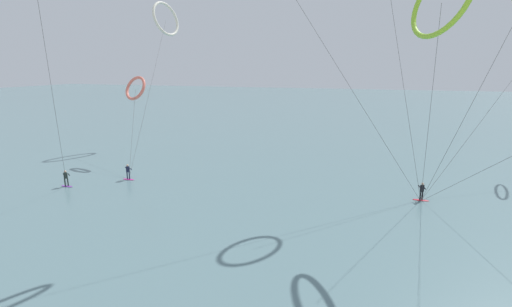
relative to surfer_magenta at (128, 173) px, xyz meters
The scene contains 7 objects.
sea_water 78.19m from the surfer_magenta, 77.12° to the left, with size 400.00×200.00×0.08m, color slate.
surfer_magenta is the anchor object (origin of this frame).
surfer_crimson 29.57m from the surfer_magenta, ahead, with size 1.40×0.73×1.70m.
surfer_violet 5.98m from the surfer_magenta, 139.04° to the right, with size 1.40×0.70×1.70m.
kite_ivory 28.10m from the surfer_magenta, 108.36° to the left, with size 8.15×23.07×21.75m.
kite_lime 32.60m from the surfer_magenta, ahead, with size 4.66×8.35×18.95m.
kite_coral 12.60m from the surfer_magenta, 117.72° to the left, with size 6.16×9.53×10.89m.
Camera 1 is at (7.37, -1.24, 11.99)m, focal length 25.33 mm.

